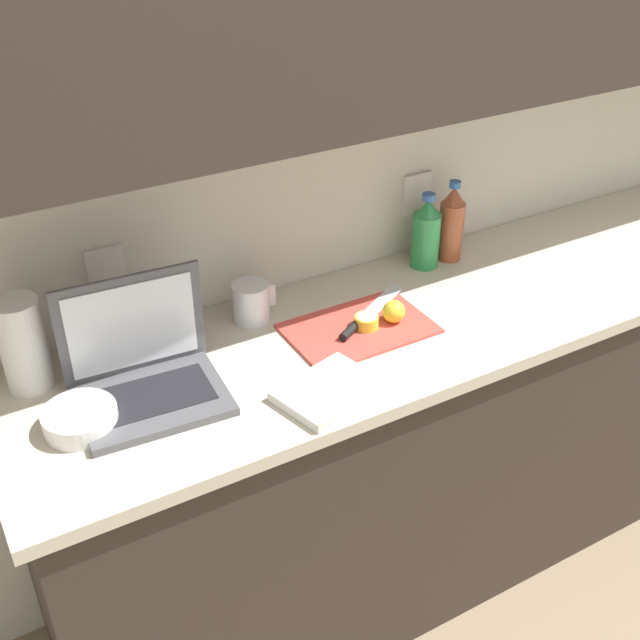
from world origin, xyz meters
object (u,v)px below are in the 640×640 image
Objects in this scene: lemon_whole_beside at (394,311)px; bowl_white at (80,419)px; laptop at (144,369)px; measuring_cup at (251,302)px; bottle_oil_tall at (426,234)px; bottle_green_soda at (451,224)px; paper_towel_roll at (23,345)px; knife at (361,319)px; lemon_half_cut at (368,322)px; cutting_board at (359,328)px.

lemon_whole_beside is 0.37× the size of bowl_white.
measuring_cup is (0.33, 0.15, -0.01)m from laptop.
laptop is at bearing -169.07° from bottle_oil_tall.
paper_towel_roll is at bearing -178.98° from bottle_green_soda.
lemon_whole_beside is at bearing -147.64° from bottle_green_soda.
knife is 0.03m from lemon_half_cut.
measuring_cup is (-0.30, 0.20, 0.01)m from lemon_whole_beside.
measuring_cup reaches higher than cutting_board.
bowl_white is (-0.80, -0.01, -0.01)m from lemon_whole_beside.
measuring_cup is at bearing 0.32° from paper_towel_roll.
bowl_white is 0.70× the size of paper_towel_roll.
cutting_board is 0.10m from lemon_whole_beside.
laptop is 1.19× the size of knife.
bottle_oil_tall reaches higher than cutting_board.
laptop is 0.27m from paper_towel_roll.
laptop reaches higher than paper_towel_roll.
bottle_green_soda is at bearing 1.62° from measuring_cup.
cutting_board is at bearing 1.59° from laptop.
lemon_half_cut is at bearing -121.32° from knife.
laptop reaches higher than knife.
bowl_white is (-1.05, -0.22, -0.08)m from bottle_oil_tall.
laptop is 5.62× the size of lemon_half_cut.
lemon_whole_beside is at bearing -33.01° from measuring_cup.
laptop is 0.17m from bowl_white.
bowl_white is at bearing -168.89° from bottle_green_soda.
paper_towel_roll reaches higher than lemon_half_cut.
lemon_half_cut reaches higher than knife.
cutting_board is at bearing 167.60° from lemon_whole_beside.
laptop is 0.56m from knife.
knife is 1.27× the size of paper_towel_roll.
laptop is at bearing 177.57° from cutting_board.
knife is 1.29× the size of bottle_oil_tall.
laptop reaches higher than bottle_green_soda.
lemon_whole_beside is at bearing -139.42° from bottle_oil_tall.
bottle_oil_tall is at bearing 14.95° from laptop.
measuring_cup is (-0.64, -0.02, -0.06)m from bottle_green_soda.
bottle_green_soda is at bearing 24.38° from cutting_board.
bowl_white is (-0.73, -0.05, 0.01)m from knife.
lemon_half_cut is 1.04× the size of lemon_whole_beside.
lemon_whole_beside is (0.07, -0.04, 0.02)m from knife.
bottle_green_soda is 1.07× the size of paper_towel_roll.
bottle_green_soda reaches higher than knife.
bowl_white is (-0.16, -0.05, -0.04)m from laptop.
measuring_cup is at bearing 146.99° from lemon_whole_beside.
knife is at bearing 3.33° from laptop.
laptop is 1.52× the size of paper_towel_roll.
bottle_green_soda is at bearing 32.36° from lemon_whole_beside.
measuring_cup is at bearing 140.40° from lemon_half_cut.
laptop is at bearing 176.13° from lemon_whole_beside.
laptop is 0.90m from bottle_oil_tall.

